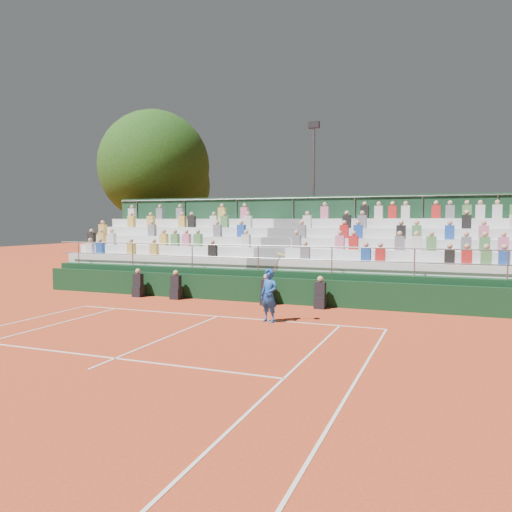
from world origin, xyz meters
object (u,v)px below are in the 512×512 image
at_px(tree_west, 165,185).
at_px(floodlight_mast, 313,188).
at_px(tree_east, 154,166).
at_px(tennis_player, 269,295).

height_order(tree_west, floodlight_mast, floodlight_mast).
xyz_separation_m(tree_west, floodlight_mast, (10.13, -1.07, -0.49)).
bearing_deg(tree_west, tree_east, -103.79).
bearing_deg(tree_east, floodlight_mast, -1.03).
bearing_deg(tennis_player, floodlight_mast, 98.50).
relative_size(tree_west, tree_east, 0.83).
xyz_separation_m(tennis_player, tree_west, (-11.97, 13.37, 4.63)).
distance_m(tennis_player, tree_west, 18.53).
distance_m(tennis_player, tree_east, 18.37).
bearing_deg(floodlight_mast, tree_west, 173.97).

